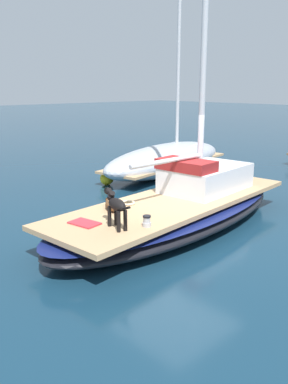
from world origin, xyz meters
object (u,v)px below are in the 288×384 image
Objects in this scene: dog_brown at (112,205)px; deck_winch at (147,221)px; mooring_buoy at (107,178)px; dog_black at (116,205)px; coiled_rope at (128,203)px; deck_towel at (85,223)px; sailboat_main at (176,213)px; moored_boat_port_side at (167,159)px.

dog_brown is 1.27m from deck_winch.
dog_black is at bearing -36.31° from mooring_buoy.
dog_black is 1.59m from coiled_rope.
dog_black is 0.76m from deck_towel.
deck_towel is at bearing -90.47° from sailboat_main.
deck_towel is 0.08× the size of moored_boat_port_side.
coiled_rope is 4.56m from mooring_buoy.
dog_black is 1.16m from dog_brown.
dog_brown reaches higher than sailboat_main.
dog_brown is at bearing 145.28° from dog_black.
dog_black is 2.12× the size of mooring_buoy.
dog_black reaches higher than mooring_buoy.
mooring_buoy is at bearing 148.96° from deck_winch.
dog_black is 0.13× the size of moored_boat_port_side.
deck_towel is (-0.02, -2.50, 0.34)m from sailboat_main.
deck_winch is 0.48× the size of mooring_buoy.
deck_winch is at bearing -31.04° from mooring_buoy.
dog_brown is at bearing -103.78° from sailboat_main.
deck_winch is at bearing -63.42° from sailboat_main.
dog_brown is at bearing 171.15° from deck_winch.
dog_black is 1.66× the size of deck_towel.
dog_black is at bearing -53.00° from moored_boat_port_side.
mooring_buoy is (-4.29, 3.87, -0.46)m from deck_towel.
mooring_buoy is (-5.19, 3.12, -0.54)m from deck_winch.
mooring_buoy is at bearing 137.98° from deck_towel.
dog_brown is 1.01m from deck_towel.
deck_towel is 1.27× the size of mooring_buoy.
moored_boat_port_side reaches higher than dog_black.
moored_boat_port_side is (-4.12, 3.99, 0.25)m from sailboat_main.
mooring_buoy is (-3.84, 2.41, -0.46)m from coiled_rope.
coiled_rope is 0.04× the size of moored_boat_port_side.
deck_winch is at bearing -27.79° from coiled_rope.
sailboat_main is 2.38m from dog_black.
coiled_rope reaches higher than deck_towel.
coiled_rope is at bearing 131.29° from dog_black.
dog_black reaches higher than dog_brown.
deck_towel is (-0.90, -0.74, -0.08)m from deck_winch.
dog_black is at bearing -76.18° from sailboat_main.
dog_black is 2.88× the size of coiled_rope.
coiled_rope is (-0.47, -1.04, 0.35)m from sailboat_main.
moored_boat_port_side is (-4.66, 6.18, -0.50)m from dog_black.
dog_black is 7.75m from moored_boat_port_side.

